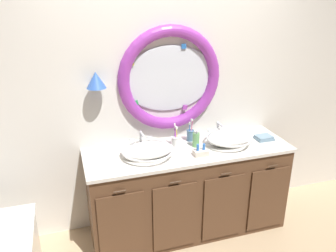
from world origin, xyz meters
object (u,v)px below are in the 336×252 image
at_px(toiletry_basket, 201,152).
at_px(toothbrush_holder_right, 190,135).
at_px(soap_dispenser, 196,139).
at_px(toothbrush_holder_left, 176,140).
at_px(sink_basin_right, 229,138).
at_px(sink_basin_left, 148,150).
at_px(folded_hand_towel, 264,138).

bearing_deg(toiletry_basket, toothbrush_holder_right, 85.66).
distance_m(toothbrush_holder_right, soap_dispenser, 0.14).
height_order(soap_dispenser, toiletry_basket, soap_dispenser).
relative_size(toothbrush_holder_left, toiletry_basket, 1.73).
xyz_separation_m(sink_basin_right, toothbrush_holder_left, (-0.49, 0.13, -0.02)).
bearing_deg(soap_dispenser, sink_basin_right, -10.23).
relative_size(sink_basin_left, sink_basin_right, 1.06).
xyz_separation_m(sink_basin_right, folded_hand_towel, (0.38, 0.00, -0.05)).
xyz_separation_m(sink_basin_left, toothbrush_holder_right, (0.48, 0.20, 0.01)).
xyz_separation_m(toothbrush_holder_left, soap_dispenser, (0.18, -0.07, 0.02)).
height_order(toothbrush_holder_right, folded_hand_towel, toothbrush_holder_right).
xyz_separation_m(toothbrush_holder_right, toiletry_basket, (-0.02, -0.33, -0.03)).
xyz_separation_m(toothbrush_holder_right, soap_dispenser, (0.00, -0.14, 0.01)).
bearing_deg(sink_basin_left, toiletry_basket, -15.82).
relative_size(folded_hand_towel, toiletry_basket, 1.31).
xyz_separation_m(sink_basin_right, toiletry_basket, (-0.34, -0.13, -0.04)).
bearing_deg(sink_basin_right, toothbrush_holder_left, 165.27).
relative_size(sink_basin_right, folded_hand_towel, 2.62).
bearing_deg(toothbrush_holder_right, toiletry_basket, -94.34).
height_order(soap_dispenser, folded_hand_towel, soap_dispenser).
relative_size(sink_basin_left, toothbrush_holder_right, 2.09).
bearing_deg(folded_hand_towel, toiletry_basket, -169.67).
distance_m(sink_basin_left, toothbrush_holder_left, 0.33).
distance_m(sink_basin_left, toothbrush_holder_right, 0.52).
height_order(sink_basin_left, toothbrush_holder_right, toothbrush_holder_right).
bearing_deg(sink_basin_right, soap_dispenser, 169.77).
relative_size(soap_dispenser, folded_hand_towel, 0.99).
height_order(sink_basin_right, toothbrush_holder_left, toothbrush_holder_left).
bearing_deg(toothbrush_holder_right, sink_basin_right, -31.79).
bearing_deg(folded_hand_towel, toothbrush_holder_left, 171.87).
bearing_deg(toiletry_basket, soap_dispenser, 81.41).
bearing_deg(toothbrush_holder_left, toothbrush_holder_right, 21.67).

